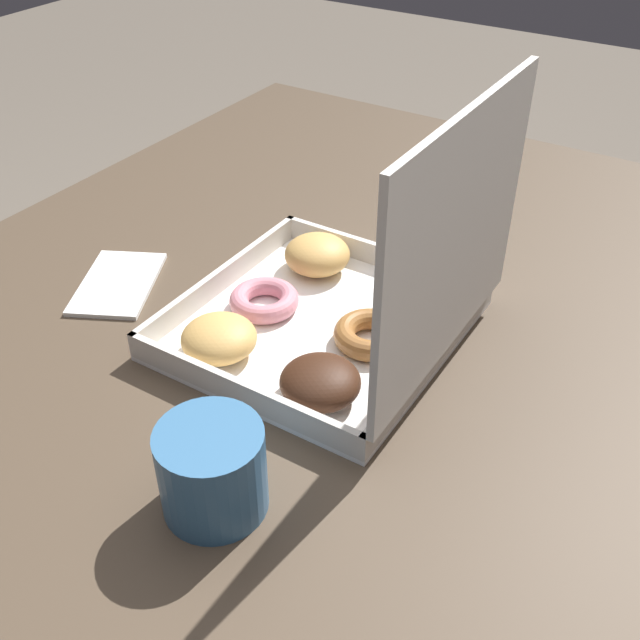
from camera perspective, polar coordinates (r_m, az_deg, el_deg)
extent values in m
cube|color=#4C3D2D|center=(0.93, -0.77, 0.18)|extent=(1.29, 1.00, 0.03)
cylinder|color=#4C3D2D|center=(1.76, -2.56, 4.67)|extent=(0.06, 0.06, 0.73)
cube|color=white|center=(0.88, 0.00, -0.64)|extent=(0.32, 0.30, 0.01)
cube|color=beige|center=(0.94, -7.54, 3.10)|extent=(0.32, 0.01, 0.03)
cube|color=beige|center=(0.82, 8.69, -2.90)|extent=(0.32, 0.01, 0.03)
cube|color=beige|center=(0.98, 4.83, 4.85)|extent=(0.01, 0.30, 0.03)
cube|color=beige|center=(0.77, -6.16, -5.46)|extent=(0.01, 0.30, 0.03)
cube|color=beige|center=(0.73, 10.31, 5.93)|extent=(0.32, 0.01, 0.27)
ellipsoid|color=tan|center=(0.97, -0.21, 5.02)|extent=(0.08, 0.08, 0.05)
torus|color=pink|center=(0.90, -4.27, 1.52)|extent=(0.08, 0.08, 0.02)
ellipsoid|color=tan|center=(0.83, -7.70, -1.39)|extent=(0.08, 0.08, 0.04)
torus|color=#381E11|center=(0.92, 7.22, 1.74)|extent=(0.08, 0.08, 0.02)
torus|color=#9E6633|center=(0.85, 3.87, -1.11)|extent=(0.08, 0.08, 0.02)
ellipsoid|color=#381E11|center=(0.77, 0.02, -4.74)|extent=(0.08, 0.08, 0.04)
cylinder|color=teal|center=(0.67, -8.20, -11.26)|extent=(0.10, 0.10, 0.09)
cylinder|color=black|center=(0.64, -8.51, -8.89)|extent=(0.08, 0.08, 0.01)
cube|color=white|center=(0.99, -15.14, 2.71)|extent=(0.17, 0.15, 0.01)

